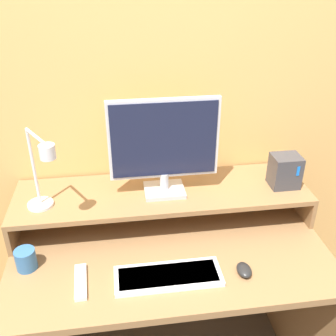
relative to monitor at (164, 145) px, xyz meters
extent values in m
cube|color=#E5AD60|center=(-0.01, 0.22, 0.12)|extent=(6.00, 0.05, 2.50)
cube|color=olive|center=(-0.01, -0.18, -0.38)|extent=(1.25, 0.72, 0.03)
cube|color=olive|center=(-0.62, -0.18, -0.76)|extent=(0.03, 0.72, 0.74)
cube|color=olive|center=(0.61, -0.18, -0.76)|extent=(0.03, 0.72, 0.74)
cube|color=olive|center=(-0.62, 0.01, -0.30)|extent=(0.02, 0.35, 0.12)
cube|color=olive|center=(0.61, 0.01, -0.30)|extent=(0.02, 0.35, 0.12)
cube|color=olive|center=(-0.01, 0.01, -0.23)|extent=(1.25, 0.35, 0.02)
cube|color=#BCBCC1|center=(0.00, 0.00, -0.21)|extent=(0.17, 0.14, 0.02)
cylinder|color=#BCBCC1|center=(0.00, 0.00, -0.17)|extent=(0.04, 0.04, 0.07)
cube|color=silver|center=(0.00, 0.00, 0.02)|extent=(0.45, 0.02, 0.34)
cube|color=#191E38|center=(0.00, -0.01, 0.02)|extent=(0.42, 0.01, 0.31)
cylinder|color=silver|center=(-0.51, -0.03, -0.22)|extent=(0.10, 0.10, 0.01)
cylinder|color=silver|center=(-0.51, -0.03, -0.05)|extent=(0.01, 0.01, 0.32)
cylinder|color=silver|center=(-0.46, -0.11, 0.11)|extent=(0.10, 0.16, 0.01)
cylinder|color=silver|center=(-0.42, -0.18, 0.09)|extent=(0.05, 0.05, 0.05)
cube|color=#3D3D42|center=(0.52, -0.02, -0.15)|extent=(0.12, 0.10, 0.14)
cube|color=#1972F2|center=(0.55, -0.07, -0.13)|extent=(0.01, 0.00, 0.04)
cube|color=white|center=(-0.03, -0.36, -0.35)|extent=(0.39, 0.14, 0.02)
cube|color=silver|center=(-0.03, -0.36, -0.35)|extent=(0.36, 0.11, 0.01)
ellipsoid|color=black|center=(0.24, -0.38, -0.35)|extent=(0.05, 0.08, 0.03)
cube|color=white|center=(-0.35, -0.34, -0.36)|extent=(0.05, 0.17, 0.02)
cylinder|color=#33669E|center=(-0.55, -0.23, -0.32)|extent=(0.08, 0.08, 0.08)
camera|label=1|loc=(-0.18, -1.41, 0.67)|focal=42.00mm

